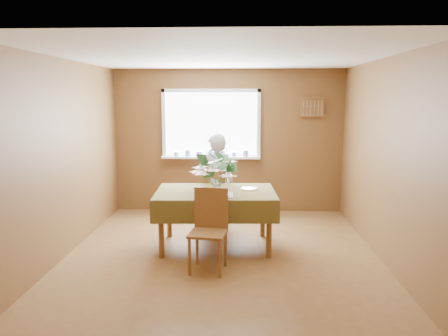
{
  "coord_description": "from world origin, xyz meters",
  "views": [
    {
      "loc": [
        0.26,
        -5.39,
        2.02
      ],
      "look_at": [
        0.0,
        0.55,
        1.05
      ],
      "focal_mm": 35.0,
      "sensor_mm": 36.0,
      "label": 1
    }
  ],
  "objects_px": {
    "seated_woman": "(216,183)",
    "flower_bouquet": "(217,170)",
    "dining_table": "(216,198)",
    "chair_near": "(209,226)",
    "chair_far": "(214,197)"
  },
  "relations": [
    {
      "from": "chair_near",
      "to": "flower_bouquet",
      "type": "height_order",
      "value": "flower_bouquet"
    },
    {
      "from": "dining_table",
      "to": "seated_woman",
      "type": "xyz_separation_m",
      "value": [
        -0.04,
        0.73,
        0.06
      ]
    },
    {
      "from": "flower_bouquet",
      "to": "seated_woman",
      "type": "bearing_deg",
      "value": 94.16
    },
    {
      "from": "chair_far",
      "to": "chair_near",
      "type": "distance_m",
      "value": 1.55
    },
    {
      "from": "seated_woman",
      "to": "flower_bouquet",
      "type": "bearing_deg",
      "value": 83.3
    },
    {
      "from": "dining_table",
      "to": "chair_near",
      "type": "height_order",
      "value": "chair_near"
    },
    {
      "from": "chair_far",
      "to": "flower_bouquet",
      "type": "distance_m",
      "value": 1.12
    },
    {
      "from": "chair_far",
      "to": "chair_near",
      "type": "bearing_deg",
      "value": 99.63
    },
    {
      "from": "chair_near",
      "to": "flower_bouquet",
      "type": "xyz_separation_m",
      "value": [
        0.05,
        0.59,
        0.57
      ]
    },
    {
      "from": "chair_far",
      "to": "flower_bouquet",
      "type": "height_order",
      "value": "flower_bouquet"
    },
    {
      "from": "chair_far",
      "to": "seated_woman",
      "type": "height_order",
      "value": "seated_woman"
    },
    {
      "from": "dining_table",
      "to": "chair_near",
      "type": "xyz_separation_m",
      "value": [
        -0.02,
        -0.77,
        -0.16
      ]
    },
    {
      "from": "chair_near",
      "to": "seated_woman",
      "type": "bearing_deg",
      "value": 98.64
    },
    {
      "from": "chair_near",
      "to": "seated_woman",
      "type": "height_order",
      "value": "seated_woman"
    },
    {
      "from": "seated_woman",
      "to": "flower_bouquet",
      "type": "relative_size",
      "value": 2.63
    }
  ]
}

